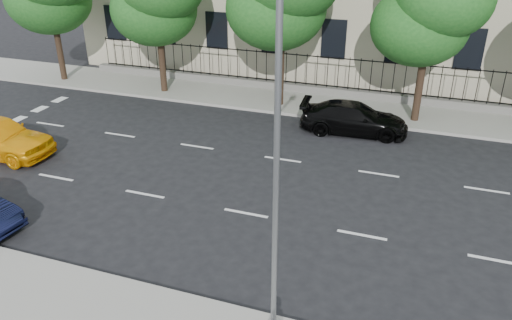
# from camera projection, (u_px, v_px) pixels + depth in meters

# --- Properties ---
(ground) EXTENTS (120.00, 120.00, 0.00)m
(ground) POSITION_uv_depth(u_px,v_px,m) (218.00, 255.00, 15.18)
(ground) COLOR black
(ground) RESTS_ON ground
(far_sidewalk) EXTENTS (60.00, 4.00, 0.15)m
(far_sidewalk) POSITION_uv_depth(u_px,v_px,m) (319.00, 105.00, 27.01)
(far_sidewalk) COLOR gray
(far_sidewalk) RESTS_ON ground
(lane_markings) EXTENTS (49.60, 4.62, 0.01)m
(lane_markings) POSITION_uv_depth(u_px,v_px,m) (266.00, 184.00, 19.20)
(lane_markings) COLOR silver
(lane_markings) RESTS_ON ground
(iron_fence) EXTENTS (30.00, 0.50, 2.20)m
(iron_fence) POSITION_uv_depth(u_px,v_px,m) (327.00, 85.00, 28.20)
(iron_fence) COLOR slate
(iron_fence) RESTS_ON far_sidewalk
(street_light) EXTENTS (0.25, 3.32, 8.05)m
(street_light) POSITION_uv_depth(u_px,v_px,m) (284.00, 131.00, 10.67)
(street_light) COLOR slate
(street_light) RESTS_ON near_sidewalk
(tree_d) EXTENTS (5.34, 4.94, 8.84)m
(tree_d) POSITION_uv_depth(u_px,v_px,m) (433.00, 1.00, 22.44)
(tree_d) COLOR #382619
(tree_d) RESTS_ON far_sidewalk
(black_sedan) EXTENTS (5.15, 2.43, 1.45)m
(black_sedan) POSITION_uv_depth(u_px,v_px,m) (354.00, 118.00, 23.44)
(black_sedan) COLOR black
(black_sedan) RESTS_ON ground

